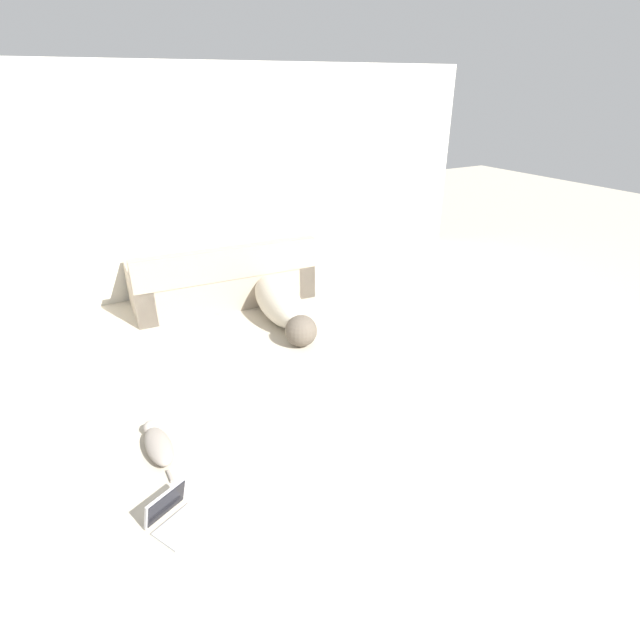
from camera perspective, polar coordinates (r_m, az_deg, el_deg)
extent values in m
plane|color=#BCB29E|center=(3.42, 22.88, -20.63)|extent=(20.00, 20.00, 0.00)
cube|color=silver|center=(6.36, -10.05, 15.56)|extent=(6.85, 0.06, 2.56)
cube|color=tan|center=(6.00, -11.10, 4.04)|extent=(2.09, 0.95, 0.39)
cube|color=tan|center=(5.56, -10.46, 6.41)|extent=(2.05, 0.28, 0.34)
cube|color=tan|center=(6.24, -2.98, 6.07)|extent=(0.26, 0.82, 0.53)
cube|color=tan|center=(5.83, -19.88, 3.06)|extent=(0.26, 0.82, 0.53)
ellipsoid|color=beige|center=(5.39, -4.76, 2.18)|extent=(0.51, 1.14, 0.44)
sphere|color=brown|center=(4.87, -2.17, -1.24)|extent=(0.34, 0.34, 0.31)
cylinder|color=beige|center=(6.07, -6.91, 2.88)|extent=(0.08, 0.28, 0.05)
ellipsoid|color=gray|center=(3.76, -17.94, -13.55)|extent=(0.17, 0.44, 0.12)
sphere|color=#A89E93|center=(3.97, -18.78, -11.56)|extent=(0.11, 0.11, 0.11)
cylinder|color=gray|center=(3.58, -16.77, -16.71)|extent=(0.02, 0.11, 0.02)
cube|color=#B7B7BC|center=(3.26, -15.42, -21.77)|extent=(0.35, 0.31, 0.02)
cube|color=#B7B7BC|center=(3.27, -17.26, -19.35)|extent=(0.29, 0.19, 0.20)
cube|color=black|center=(3.26, -17.14, -19.43)|extent=(0.26, 0.17, 0.18)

